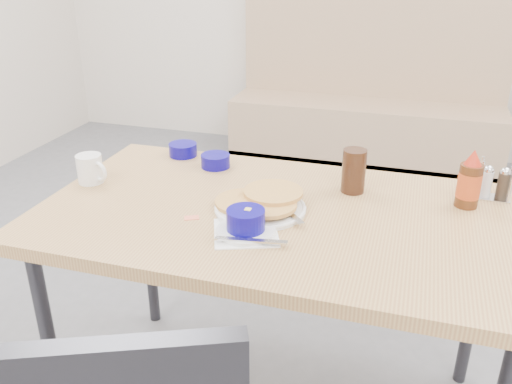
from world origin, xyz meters
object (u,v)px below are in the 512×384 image
(booth_bench, at_px, (366,113))
(condiment_caddy, at_px, (494,185))
(grits_setting, at_px, (246,223))
(creamer_bowl, at_px, (183,150))
(syrup_bottle, at_px, (469,182))
(dining_table, at_px, (278,229))
(amber_tumbler, at_px, (354,171))
(coffee_mug, at_px, (91,169))
(butter_bowl, at_px, (215,161))
(pancake_plate, at_px, (261,204))

(booth_bench, bearing_deg, condiment_caddy, -75.07)
(grits_setting, distance_m, condiment_caddy, 0.78)
(creamer_bowl, distance_m, syrup_bottle, 0.99)
(grits_setting, bearing_deg, dining_table, 72.74)
(condiment_caddy, bearing_deg, booth_bench, 107.05)
(dining_table, height_order, amber_tumbler, amber_tumbler)
(coffee_mug, height_order, butter_bowl, coffee_mug)
(creamer_bowl, relative_size, butter_bowl, 1.02)
(coffee_mug, height_order, amber_tumbler, amber_tumbler)
(pancake_plate, height_order, butter_bowl, pancake_plate)
(butter_bowl, bearing_deg, grits_setting, -59.76)
(grits_setting, xyz_separation_m, butter_bowl, (-0.25, 0.43, -0.01))
(pancake_plate, relative_size, butter_bowl, 2.83)
(grits_setting, distance_m, butter_bowl, 0.49)
(butter_bowl, bearing_deg, booth_bench, 82.50)
(coffee_mug, distance_m, butter_bowl, 0.42)
(coffee_mug, bearing_deg, butter_bowl, 35.82)
(booth_bench, relative_size, syrup_bottle, 10.74)
(condiment_caddy, bearing_deg, dining_table, -153.44)
(booth_bench, xyz_separation_m, condiment_caddy, (0.60, -2.26, 0.45))
(condiment_caddy, bearing_deg, coffee_mug, -166.53)
(dining_table, height_order, pancake_plate, pancake_plate)
(grits_setting, bearing_deg, booth_bench, 88.95)
(booth_bench, relative_size, grits_setting, 8.02)
(pancake_plate, xyz_separation_m, grits_setting, (0.00, -0.15, 0.01))
(dining_table, bearing_deg, butter_bowl, 137.94)
(condiment_caddy, distance_m, syrup_bottle, 0.12)
(coffee_mug, relative_size, creamer_bowl, 1.16)
(pancake_plate, distance_m, syrup_bottle, 0.61)
(pancake_plate, height_order, condiment_caddy, condiment_caddy)
(grits_setting, bearing_deg, pancake_plate, 90.80)
(coffee_mug, xyz_separation_m, butter_bowl, (0.34, 0.24, -0.03))
(amber_tumbler, bearing_deg, dining_table, -132.87)
(coffee_mug, height_order, syrup_bottle, syrup_bottle)
(booth_bench, distance_m, grits_setting, 2.73)
(grits_setting, bearing_deg, coffee_mug, 162.62)
(dining_table, height_order, coffee_mug, coffee_mug)
(coffee_mug, bearing_deg, amber_tumbler, 12.05)
(pancake_plate, xyz_separation_m, syrup_bottle, (0.57, 0.20, 0.06))
(creamer_bowl, xyz_separation_m, amber_tumbler, (0.64, -0.14, 0.05))
(dining_table, xyz_separation_m, creamer_bowl, (-0.45, 0.34, 0.08))
(condiment_caddy, bearing_deg, pancake_plate, -154.53)
(pancake_plate, distance_m, butter_bowl, 0.37)
(dining_table, height_order, butter_bowl, butter_bowl)
(grits_setting, relative_size, syrup_bottle, 1.34)
(syrup_bottle, bearing_deg, coffee_mug, -171.80)
(booth_bench, height_order, syrup_bottle, booth_bench)
(coffee_mug, bearing_deg, grits_setting, -17.38)
(coffee_mug, distance_m, creamer_bowl, 0.37)
(grits_setting, height_order, amber_tumbler, amber_tumbler)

